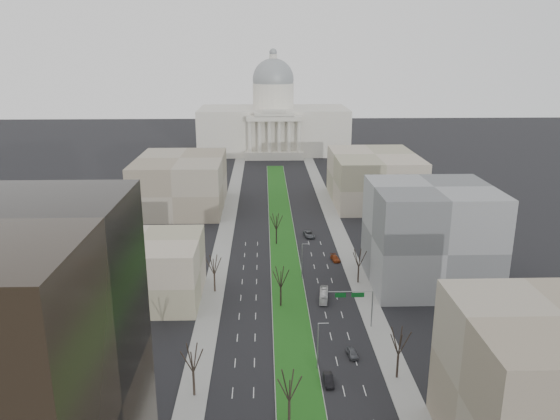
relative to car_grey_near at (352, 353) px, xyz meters
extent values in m
plane|color=black|center=(-10.57, 60.90, -0.68)|extent=(600.00, 600.00, 0.00)
cube|color=#999993|center=(-10.57, 59.90, -0.61)|extent=(8.00, 222.00, 0.15)
cube|color=#134512|center=(-10.57, 59.90, -0.51)|extent=(7.70, 221.70, 0.06)
cube|color=gray|center=(-28.07, 35.90, -0.61)|extent=(5.00, 330.00, 0.15)
cube|color=gray|center=(6.93, 35.90, -0.61)|extent=(5.00, 330.00, 0.15)
cube|color=beige|center=(-10.57, 210.90, 11.32)|extent=(80.00, 40.00, 24.00)
cube|color=beige|center=(-10.57, 187.90, 1.32)|extent=(30.00, 6.00, 4.00)
cube|color=beige|center=(-10.57, 187.90, 20.32)|extent=(28.00, 5.00, 2.50)
cube|color=beige|center=(-10.57, 187.90, 22.32)|extent=(20.00, 5.00, 1.80)
cube|color=beige|center=(-10.57, 187.90, 23.92)|extent=(12.00, 5.00, 1.60)
cylinder|color=beige|center=(-10.57, 210.90, 29.32)|extent=(22.00, 22.00, 14.00)
sphere|color=gray|center=(-10.57, 210.90, 38.32)|extent=(22.00, 22.00, 22.00)
cylinder|color=beige|center=(-10.57, 210.90, 49.32)|extent=(4.00, 4.00, 4.00)
sphere|color=gray|center=(-10.57, 210.90, 52.32)|extent=(4.00, 4.00, 4.00)
cylinder|color=beige|center=(-23.07, 187.90, 11.32)|extent=(2.00, 2.00, 16.00)
cylinder|color=beige|center=(-18.07, 187.90, 11.32)|extent=(2.00, 2.00, 16.00)
cylinder|color=beige|center=(-13.07, 187.90, 11.32)|extent=(2.00, 2.00, 16.00)
cylinder|color=beige|center=(-8.07, 187.90, 11.32)|extent=(2.00, 2.00, 16.00)
cylinder|color=beige|center=(-3.07, 187.90, 11.32)|extent=(2.00, 2.00, 16.00)
cylinder|color=beige|center=(1.93, 187.90, 11.32)|extent=(2.00, 2.00, 16.00)
cube|color=#9D9679|center=(-43.57, 25.90, 6.32)|extent=(26.00, 22.00, 14.00)
cube|color=gray|center=(22.43, -27.10, 10.32)|extent=(26.00, 24.00, 22.00)
cube|color=slate|center=(23.43, 32.90, 11.32)|extent=(28.00, 26.00, 24.00)
cube|color=gray|center=(-45.57, 100.90, 8.32)|extent=(30.00, 40.00, 18.00)
cube|color=#9D9679|center=(24.43, 105.90, 8.32)|extent=(30.00, 40.00, 18.00)
cylinder|color=black|center=(-27.77, -11.10, 1.48)|extent=(0.40, 0.40, 4.32)
cylinder|color=black|center=(-27.77, 28.90, 1.43)|extent=(0.40, 0.40, 4.22)
cylinder|color=black|center=(6.63, -7.10, 1.52)|extent=(0.40, 0.40, 4.42)
cylinder|color=black|center=(6.63, 32.90, 1.33)|extent=(0.40, 0.40, 4.03)
cylinder|color=black|center=(-12.57, -19.10, 1.48)|extent=(0.40, 0.40, 4.32)
cylinder|color=black|center=(-12.57, 20.90, 1.48)|extent=(0.40, 0.40, 4.32)
cylinder|color=black|center=(-12.57, 60.90, 1.48)|extent=(0.40, 0.40, 4.32)
cylinder|color=gray|center=(-6.87, -4.10, 3.82)|extent=(0.20, 0.20, 9.00)
cylinder|color=gray|center=(-5.97, -4.10, 8.42)|extent=(1.80, 0.12, 0.12)
cylinder|color=gray|center=(-6.87, 35.90, 3.82)|extent=(0.20, 0.20, 9.00)
cylinder|color=gray|center=(-5.97, 35.90, 8.42)|extent=(1.80, 0.12, 0.12)
cylinder|color=gray|center=(5.63, 10.90, 3.32)|extent=(0.24, 0.24, 8.00)
cylinder|color=gray|center=(1.13, 10.90, 7.32)|extent=(9.00, 0.18, 0.18)
cube|color=#0C591E|center=(2.63, 10.98, 6.52)|extent=(2.60, 0.08, 1.00)
cube|color=#0C591E|center=(-0.87, 10.98, 6.52)|extent=(2.20, 0.08, 1.00)
imported|color=#505258|center=(0.00, 0.00, 0.00)|extent=(2.11, 4.19, 1.37)
imported|color=black|center=(-5.37, -8.36, 0.03)|extent=(1.57, 4.33, 1.42)
imported|color=maroon|center=(2.93, 47.50, -0.02)|extent=(2.53, 4.78, 1.32)
imported|color=#515359|center=(-2.54, 67.09, 0.10)|extent=(3.53, 6.01, 1.57)
imported|color=white|center=(-2.71, 23.90, 0.37)|extent=(2.73, 7.70, 2.10)
camera|label=1|loc=(-16.08, -88.66, 53.95)|focal=35.00mm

